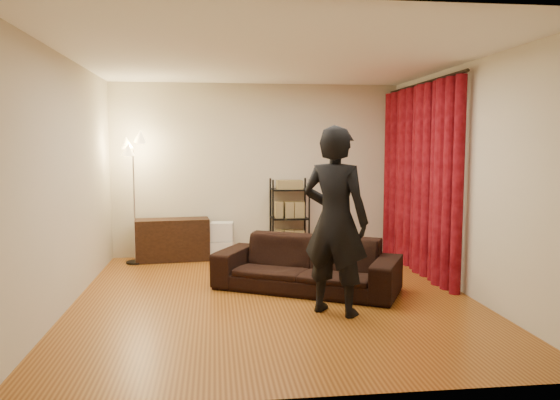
{
  "coord_description": "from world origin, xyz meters",
  "views": [
    {
      "loc": [
        -0.67,
        -6.08,
        1.75
      ],
      "look_at": [
        0.1,
        0.3,
        1.1
      ],
      "focal_mm": 35.0,
      "sensor_mm": 36.0,
      "label": 1
    }
  ],
  "objects": [
    {
      "name": "floor",
      "position": [
        0.0,
        0.0,
        0.0
      ],
      "size": [
        5.0,
        5.0,
        0.0
      ],
      "primitive_type": "plane",
      "color": "#8F5820",
      "rests_on": "ground"
    },
    {
      "name": "ceiling",
      "position": [
        0.0,
        0.0,
        2.7
      ],
      "size": [
        5.0,
        5.0,
        0.0
      ],
      "primitive_type": "plane",
      "rotation": [
        3.14,
        0.0,
        0.0
      ],
      "color": "white",
      "rests_on": "ground"
    },
    {
      "name": "wall_back",
      "position": [
        0.0,
        2.5,
        1.35
      ],
      "size": [
        5.0,
        0.0,
        5.0
      ],
      "primitive_type": "plane",
      "rotation": [
        1.57,
        0.0,
        0.0
      ],
      "color": "beige",
      "rests_on": "ground"
    },
    {
      "name": "wall_front",
      "position": [
        0.0,
        -2.5,
        1.35
      ],
      "size": [
        5.0,
        0.0,
        5.0
      ],
      "primitive_type": "plane",
      "rotation": [
        -1.57,
        0.0,
        0.0
      ],
      "color": "beige",
      "rests_on": "ground"
    },
    {
      "name": "wall_left",
      "position": [
        -2.25,
        0.0,
        1.35
      ],
      "size": [
        0.0,
        5.0,
        5.0
      ],
      "primitive_type": "plane",
      "rotation": [
        1.57,
        0.0,
        1.57
      ],
      "color": "beige",
      "rests_on": "ground"
    },
    {
      "name": "wall_right",
      "position": [
        2.25,
        0.0,
        1.35
      ],
      "size": [
        0.0,
        5.0,
        5.0
      ],
      "primitive_type": "plane",
      "rotation": [
        1.57,
        0.0,
        -1.57
      ],
      "color": "beige",
      "rests_on": "ground"
    },
    {
      "name": "curtain_rod",
      "position": [
        2.15,
        1.12,
        2.58
      ],
      "size": [
        0.04,
        2.65,
        0.04
      ],
      "primitive_type": "cylinder",
      "rotation": [
        1.57,
        0.0,
        0.0
      ],
      "color": "black",
      "rests_on": "wall_right"
    },
    {
      "name": "curtain",
      "position": [
        2.13,
        1.12,
        1.28
      ],
      "size": [
        0.22,
        2.65,
        2.55
      ],
      "primitive_type": null,
      "color": "maroon",
      "rests_on": "ground"
    },
    {
      "name": "sofa",
      "position": [
        0.42,
        0.29,
        0.32
      ],
      "size": [
        2.33,
        1.77,
        0.64
      ],
      "primitive_type": "imported",
      "rotation": [
        0.0,
        0.0,
        -0.49
      ],
      "color": "black",
      "rests_on": "ground"
    },
    {
      "name": "person",
      "position": [
        0.56,
        -0.64,
        0.97
      ],
      "size": [
        0.85,
        0.8,
        1.95
      ],
      "primitive_type": "imported",
      "rotation": [
        0.0,
        0.0,
        2.51
      ],
      "color": "black",
      "rests_on": "ground"
    },
    {
      "name": "media_cabinet",
      "position": [
        -1.31,
        2.21,
        0.32
      ],
      "size": [
        1.13,
        0.52,
        0.64
      ],
      "primitive_type": "cube",
      "rotation": [
        0.0,
        0.0,
        0.1
      ],
      "color": "black",
      "rests_on": "ground"
    },
    {
      "name": "storage_boxes",
      "position": [
        -0.56,
        2.22,
        0.29
      ],
      "size": [
        0.37,
        0.31,
        0.57
      ],
      "primitive_type": null,
      "rotation": [
        0.0,
        0.0,
        -0.1
      ],
      "color": "silver",
      "rests_on": "ground"
    },
    {
      "name": "wire_shelf",
      "position": [
        0.49,
        2.28,
        0.61
      ],
      "size": [
        0.61,
        0.46,
        1.23
      ],
      "primitive_type": null,
      "rotation": [
        0.0,
        0.0,
        0.14
      ],
      "color": "black",
      "rests_on": "ground"
    },
    {
      "name": "floor_lamp",
      "position": [
        -1.85,
        2.08,
        0.94
      ],
      "size": [
        0.37,
        0.37,
        1.88
      ],
      "primitive_type": null,
      "rotation": [
        0.0,
        0.0,
        -0.11
      ],
      "color": "silver",
      "rests_on": "ground"
    }
  ]
}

